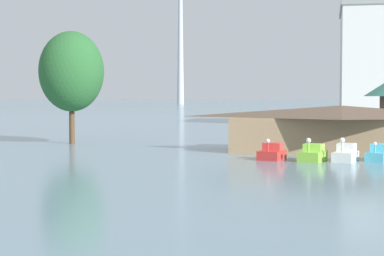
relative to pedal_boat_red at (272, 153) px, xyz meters
The scene contains 6 objects.
pedal_boat_red is the anchor object (origin of this frame).
pedal_boat_lime 3.02m from the pedal_boat_red, ahead, with size 2.17×2.95×1.76m.
pedal_boat_white 5.35m from the pedal_boat_red, ahead, with size 2.06×3.11×1.80m.
pedal_boat_cyan 7.81m from the pedal_boat_red, ahead, with size 2.09×3.19×1.47m.
boathouse 9.81m from the pedal_boat_red, 57.97° to the left, with size 19.67×8.65×3.95m.
shoreline_tree_tall_left 25.31m from the pedal_boat_red, 149.26° to the left, with size 6.45×6.45×11.20m.
Camera 1 is at (11.85, -13.14, 4.74)m, focal length 60.92 mm.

